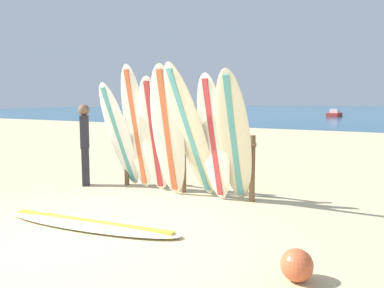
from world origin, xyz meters
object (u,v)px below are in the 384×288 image
(surfboard_rack, at_px, (184,154))
(surfboard_leaning_center, at_px, (168,132))
(surfboard_leaning_right, at_px, (214,139))
(surfboard_leaning_far_left, at_px, (120,136))
(beachgoer_standing, at_px, (85,141))
(small_boat_offshore, at_px, (334,114))
(beach_ball, at_px, (297,265))
(surfboard_leaning_far_right, at_px, (234,139))
(surfboard_leaning_left, at_px, (137,128))
(surfboard_lying_on_sand, at_px, (90,223))
(surfboard_leaning_center_right, at_px, (191,133))
(surfboard_leaning_center_left, at_px, (154,135))

(surfboard_rack, distance_m, surfboard_leaning_center, 0.60)
(surfboard_rack, xyz_separation_m, surfboard_leaning_right, (0.76, -0.36, 0.33))
(surfboard_leaning_far_left, relative_size, beachgoer_standing, 1.26)
(surfboard_leaning_far_left, distance_m, small_boat_offshore, 33.57)
(surfboard_rack, bearing_deg, surfboard_leaning_center, -95.89)
(surfboard_leaning_far_left, distance_m, surfboard_leaning_center, 1.13)
(beach_ball, bearing_deg, surfboard_leaning_far_right, 126.52)
(surfboard_leaning_left, distance_m, surfboard_leaning_right, 1.58)
(surfboard_rack, relative_size, beach_ball, 8.89)
(surfboard_lying_on_sand, relative_size, beachgoer_standing, 1.72)
(beachgoer_standing, bearing_deg, surfboard_leaning_right, 1.68)
(surfboard_leaning_far_left, relative_size, surfboard_leaning_right, 0.95)
(surfboard_leaning_center, bearing_deg, surfboard_leaning_center_right, 1.39)
(surfboard_rack, bearing_deg, beach_ball, -42.66)
(surfboard_lying_on_sand, distance_m, beachgoer_standing, 2.62)
(surfboard_rack, bearing_deg, surfboard_leaning_far_left, -164.39)
(surfboard_rack, xyz_separation_m, beachgoer_standing, (-1.92, -0.44, 0.16))
(surfboard_leaning_right, relative_size, beach_ball, 6.87)
(surfboard_leaning_center_right, height_order, beachgoer_standing, surfboard_leaning_center_right)
(beachgoer_standing, xyz_separation_m, small_boat_offshore, (-0.93, 33.63, -0.60))
(surfboard_rack, distance_m, surfboard_leaning_right, 0.91)
(surfboard_leaning_right, bearing_deg, surfboard_lying_on_sand, -116.36)
(surfboard_leaning_center_left, xyz_separation_m, surfboard_leaning_right, (1.18, -0.07, 0.00))
(beachgoer_standing, xyz_separation_m, beach_ball, (4.52, -1.96, -0.70))
(surfboard_leaning_right, distance_m, surfboard_leaning_far_right, 0.37)
(surfboard_leaning_far_left, bearing_deg, surfboard_leaning_center_right, -3.71)
(surfboard_leaning_center_left, xyz_separation_m, beach_ball, (3.03, -2.11, -0.87))
(small_boat_offshore, height_order, beach_ball, small_boat_offshore)
(surfboard_leaning_left, height_order, surfboard_leaning_center_right, surfboard_leaning_left)
(beachgoer_standing, bearing_deg, surfboard_lying_on_sand, -44.32)
(surfboard_leaning_left, distance_m, surfboard_leaning_center_left, 0.41)
(surfboard_rack, relative_size, surfboard_leaning_far_left, 1.36)
(beachgoer_standing, bearing_deg, surfboard_leaning_center_right, 0.35)
(surfboard_lying_on_sand, bearing_deg, surfboard_leaning_left, 109.57)
(surfboard_leaning_far_left, xyz_separation_m, small_boat_offshore, (-1.68, 33.52, -0.72))
(surfboard_rack, xyz_separation_m, beach_ball, (2.61, -2.40, -0.54))
(surfboard_leaning_left, bearing_deg, surfboard_rack, 18.68)
(surfboard_leaning_far_right, bearing_deg, surfboard_leaning_left, 176.15)
(surfboard_leaning_far_left, xyz_separation_m, surfboard_leaning_left, (0.35, 0.05, 0.15))
(surfboard_leaning_far_left, xyz_separation_m, surfboard_leaning_center_left, (0.74, 0.03, 0.05))
(surfboard_leaning_far_right, bearing_deg, surfboard_leaning_center_right, -178.57)
(surfboard_leaning_far_left, bearing_deg, surfboard_leaning_center_left, 2.38)
(surfboard_leaning_center_right, bearing_deg, surfboard_rack, 131.98)
(surfboard_leaning_center_left, distance_m, surfboard_leaning_far_right, 1.55)
(beachgoer_standing, bearing_deg, small_boat_offshore, 91.58)
(surfboard_rack, bearing_deg, surfboard_leaning_right, -25.30)
(surfboard_rack, distance_m, beach_ball, 3.59)
(surfboard_leaning_center_right, relative_size, beachgoer_standing, 1.43)
(surfboard_leaning_center_left, relative_size, small_boat_offshore, 0.70)
(surfboard_leaning_center_left, bearing_deg, surfboard_leaning_center, -20.60)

